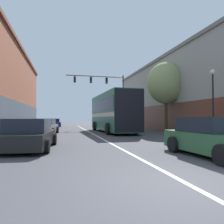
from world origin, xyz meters
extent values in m
plane|color=#424247|center=(0.00, 0.00, 0.00)|extent=(160.00, 160.00, 0.00)
cube|color=silver|center=(0.00, 14.28, 0.00)|extent=(0.14, 40.57, 0.01)
cube|color=#4C515B|center=(-6.55, 19.31, 1.43)|extent=(0.24, 22.38, 2.86)
cube|color=#9E998E|center=(11.18, 18.09, 3.96)|extent=(7.36, 27.52, 7.91)
cube|color=brown|center=(7.55, 18.09, 1.38)|extent=(0.24, 26.97, 2.77)
cube|color=slate|center=(11.18, 18.09, 7.76)|extent=(7.66, 27.79, 0.30)
cube|color=#145133|center=(2.24, 17.04, 1.98)|extent=(2.77, 10.20, 3.51)
cube|color=black|center=(2.24, 17.04, 2.61)|extent=(2.81, 10.00, 1.12)
cube|color=beige|center=(2.24, 17.04, 1.70)|extent=(2.80, 10.10, 0.35)
cube|color=black|center=(2.40, 12.00, 1.98)|extent=(2.40, 0.14, 3.37)
cylinder|color=black|center=(0.89, 20.14, 0.50)|extent=(0.33, 1.01, 1.00)
cylinder|color=black|center=(3.39, 20.22, 0.50)|extent=(0.33, 1.01, 1.00)
cylinder|color=black|center=(1.09, 13.86, 0.50)|extent=(0.33, 1.01, 1.00)
cylinder|color=black|center=(3.59, 13.94, 0.50)|extent=(0.33, 1.01, 1.00)
cube|color=#285633|center=(2.82, 2.93, 0.53)|extent=(1.93, 4.43, 0.71)
cube|color=black|center=(2.81, 3.19, 1.17)|extent=(1.71, 2.33, 0.57)
cylinder|color=black|center=(1.86, 4.25, 0.33)|extent=(0.25, 0.66, 0.65)
cylinder|color=black|center=(3.68, 4.32, 0.33)|extent=(0.25, 0.66, 0.65)
cylinder|color=black|center=(1.96, 1.54, 0.33)|extent=(0.25, 0.66, 0.65)
cube|color=navy|center=(-3.88, 31.62, 0.48)|extent=(1.84, 4.50, 0.61)
cube|color=black|center=(-3.88, 31.40, 1.03)|extent=(1.67, 2.35, 0.49)
cylinder|color=black|center=(-4.82, 33.01, 0.33)|extent=(0.23, 0.65, 0.65)
cylinder|color=black|center=(-2.96, 33.02, 0.33)|extent=(0.23, 0.65, 0.65)
cylinder|color=black|center=(-4.80, 30.22, 0.33)|extent=(0.23, 0.65, 0.65)
cylinder|color=black|center=(-2.94, 30.24, 0.33)|extent=(0.23, 0.65, 0.65)
cube|color=black|center=(-4.09, 6.57, 0.48)|extent=(2.13, 4.67, 0.62)
cube|color=black|center=(-4.11, 6.34, 1.09)|extent=(1.83, 2.48, 0.61)
cylinder|color=black|center=(-4.93, 8.04, 0.30)|extent=(0.26, 0.62, 0.60)
cylinder|color=black|center=(-3.06, 7.91, 0.30)|extent=(0.26, 0.62, 0.60)
cylinder|color=black|center=(-3.25, 5.09, 0.30)|extent=(0.26, 0.62, 0.60)
cube|color=slate|center=(-4.16, 15.79, 0.49)|extent=(2.27, 4.31, 0.64)
cube|color=black|center=(-4.18, 15.58, 1.09)|extent=(1.89, 2.32, 0.56)
cylinder|color=black|center=(-4.93, 17.17, 0.31)|extent=(0.29, 0.64, 0.62)
cylinder|color=black|center=(-3.09, 16.94, 0.31)|extent=(0.29, 0.64, 0.62)
cylinder|color=black|center=(-5.23, 14.63, 0.31)|extent=(0.29, 0.64, 0.62)
cylinder|color=black|center=(-3.39, 14.41, 0.31)|extent=(0.29, 0.64, 0.62)
cylinder|color=#514C47|center=(5.46, 24.57, 3.61)|extent=(0.18, 0.18, 7.22)
cylinder|color=#514C47|center=(1.61, 24.57, 6.92)|extent=(7.69, 0.12, 0.12)
cube|color=black|center=(3.15, 24.57, 6.40)|extent=(0.28, 0.24, 0.80)
sphere|color=black|center=(3.15, 24.42, 6.65)|extent=(0.18, 0.18, 0.18)
sphere|color=black|center=(3.15, 24.42, 6.40)|extent=(0.18, 0.18, 0.18)
sphere|color=green|center=(3.15, 24.42, 6.16)|extent=(0.18, 0.18, 0.18)
cube|color=black|center=(1.03, 24.57, 6.40)|extent=(0.28, 0.24, 0.80)
sphere|color=black|center=(1.03, 24.42, 6.65)|extent=(0.18, 0.18, 0.18)
sphere|color=black|center=(1.03, 24.42, 6.40)|extent=(0.18, 0.18, 0.18)
sphere|color=green|center=(1.03, 24.42, 6.16)|extent=(0.18, 0.18, 0.18)
cube|color=black|center=(-1.08, 24.57, 6.40)|extent=(0.28, 0.24, 0.80)
sphere|color=red|center=(-1.08, 24.42, 6.65)|extent=(0.18, 0.18, 0.18)
sphere|color=black|center=(-1.08, 24.42, 6.40)|extent=(0.18, 0.18, 0.18)
sphere|color=black|center=(-1.08, 24.42, 6.16)|extent=(0.18, 0.18, 0.18)
cone|color=black|center=(6.54, 7.81, 0.10)|extent=(0.26, 0.26, 0.20)
cylinder|color=black|center=(6.54, 7.81, 2.09)|extent=(0.10, 0.10, 4.19)
sphere|color=#EFE5CC|center=(6.54, 7.81, 4.30)|extent=(0.32, 0.32, 0.32)
cylinder|color=#4C3823|center=(6.80, 14.67, 1.59)|extent=(0.27, 0.27, 3.18)
ellipsoid|color=#99A366|center=(6.80, 14.67, 4.68)|extent=(3.53, 3.17, 3.88)
camera|label=1|loc=(-2.66, -4.04, 1.44)|focal=35.00mm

